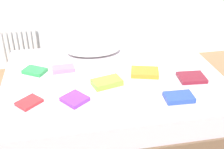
{
  "coord_description": "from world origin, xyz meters",
  "views": [
    {
      "loc": [
        -0.42,
        -2.2,
        1.77
      ],
      "look_at": [
        0.0,
        0.05,
        0.48
      ],
      "focal_mm": 45.41,
      "sensor_mm": 36.0,
      "label": 1
    }
  ],
  "objects": [
    {
      "name": "pillow",
      "position": [
        -0.11,
        0.49,
        0.56
      ],
      "size": [
        0.57,
        0.34,
        0.13
      ],
      "primitive_type": "ellipsoid",
      "color": "white",
      "rests_on": "bed"
    },
    {
      "name": "textbook_blue",
      "position": [
        0.44,
        -0.48,
        0.52
      ],
      "size": [
        0.23,
        0.15,
        0.04
      ],
      "primitive_type": "cube",
      "rotation": [
        0.0,
        0.0,
        -0.03
      ],
      "color": "#2847B7",
      "rests_on": "bed"
    },
    {
      "name": "textbook_maroon",
      "position": [
        0.67,
        -0.2,
        0.52
      ],
      "size": [
        0.24,
        0.2,
        0.03
      ],
      "primitive_type": "cube",
      "rotation": [
        0.0,
        0.0,
        -0.07
      ],
      "color": "maroon",
      "rests_on": "bed"
    },
    {
      "name": "textbook_pink",
      "position": [
        -0.44,
        0.17,
        0.52
      ],
      "size": [
        0.21,
        0.13,
        0.04
      ],
      "primitive_type": "cube",
      "rotation": [
        0.0,
        0.0,
        0.06
      ],
      "color": "pink",
      "rests_on": "bed"
    },
    {
      "name": "textbook_purple",
      "position": [
        -0.37,
        -0.35,
        0.52
      ],
      "size": [
        0.24,
        0.24,
        0.03
      ],
      "primitive_type": "cube",
      "rotation": [
        0.0,
        0.0,
        -0.92
      ],
      "color": "purple",
      "rests_on": "bed"
    },
    {
      "name": "ground_plane",
      "position": [
        0.0,
        0.0,
        0.0
      ],
      "size": [
        8.0,
        8.0,
        0.0
      ],
      "primitive_type": "plane",
      "color": "#93704C"
    },
    {
      "name": "textbook_lime",
      "position": [
        -0.08,
        -0.15,
        0.52
      ],
      "size": [
        0.28,
        0.21,
        0.05
      ],
      "primitive_type": "cube",
      "rotation": [
        0.0,
        0.0,
        0.26
      ],
      "color": "#8CC638",
      "rests_on": "bed"
    },
    {
      "name": "radiator",
      "position": [
        -0.97,
        1.2,
        0.34
      ],
      "size": [
        0.44,
        0.04,
        0.5
      ],
      "color": "white",
      "rests_on": "ground"
    },
    {
      "name": "textbook_green",
      "position": [
        -0.7,
        0.18,
        0.52
      ],
      "size": [
        0.24,
        0.22,
        0.03
      ],
      "primitive_type": "cube",
      "rotation": [
        0.0,
        0.0,
        -0.55
      ],
      "color": "green",
      "rests_on": "bed"
    },
    {
      "name": "textbook_white",
      "position": [
        0.66,
        0.15,
        0.51
      ],
      "size": [
        0.3,
        0.29,
        0.02
      ],
      "primitive_type": "cube",
      "rotation": [
        0.0,
        0.0,
        -0.63
      ],
      "color": "white",
      "rests_on": "bed"
    },
    {
      "name": "bed",
      "position": [
        0.0,
        0.0,
        0.25
      ],
      "size": [
        2.0,
        1.5,
        0.5
      ],
      "color": "brown",
      "rests_on": "ground"
    },
    {
      "name": "textbook_red",
      "position": [
        -0.72,
        -0.32,
        0.51
      ],
      "size": [
        0.22,
        0.22,
        0.02
      ],
      "primitive_type": "cube",
      "rotation": [
        0.0,
        0.0,
        0.72
      ],
      "color": "red",
      "rests_on": "bed"
    },
    {
      "name": "textbook_orange",
      "position": [
        0.29,
        -0.04,
        0.52
      ],
      "size": [
        0.29,
        0.24,
        0.04
      ],
      "primitive_type": "cube",
      "rotation": [
        0.0,
        0.0,
        -0.27
      ],
      "color": "orange",
      "rests_on": "bed"
    }
  ]
}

